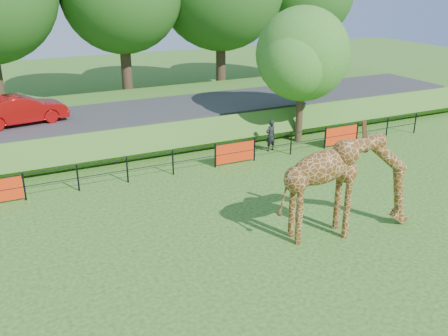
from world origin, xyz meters
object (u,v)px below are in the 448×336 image
at_px(giraffe, 348,185).
at_px(visitor, 271,135).
at_px(car_red, 21,110).
at_px(tree_east, 304,58).

distance_m(giraffe, visitor, 8.63).
height_order(car_red, visitor, car_red).
bearing_deg(car_red, giraffe, -156.81).
bearing_deg(visitor, car_red, -36.45).
distance_m(visitor, tree_east, 4.19).
height_order(visitor, tree_east, tree_east).
bearing_deg(car_red, visitor, -124.80).
relative_size(car_red, tree_east, 0.62).
xyz_separation_m(car_red, tree_east, (12.96, -4.32, 2.17)).
relative_size(giraffe, tree_east, 0.70).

